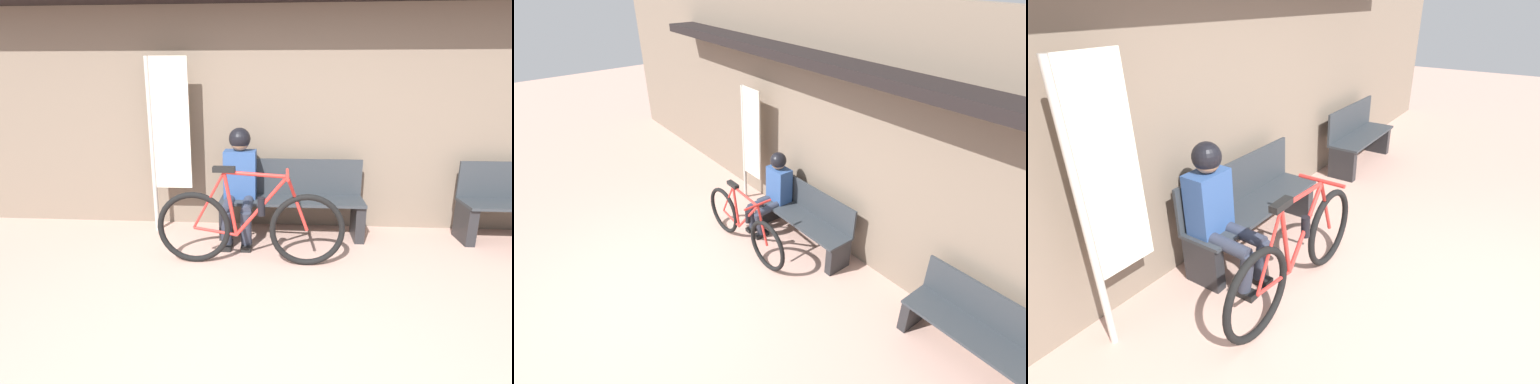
% 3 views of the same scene
% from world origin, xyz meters
% --- Properties ---
extents(ground_plane, '(24.00, 24.00, 0.00)m').
position_xyz_m(ground_plane, '(0.00, 0.00, 0.00)').
color(ground_plane, tan).
extents(storefront_wall, '(12.00, 0.56, 3.20)m').
position_xyz_m(storefront_wall, '(0.00, 2.53, 1.66)').
color(storefront_wall, '#756656').
rests_on(storefront_wall, ground_plane).
extents(park_bench_near, '(1.53, 0.42, 0.83)m').
position_xyz_m(park_bench_near, '(0.15, 2.16, 0.38)').
color(park_bench_near, '#2D3338').
rests_on(park_bench_near, ground_plane).
extents(bicycle, '(1.73, 0.40, 0.93)m').
position_xyz_m(bicycle, '(-0.24, 1.41, 0.37)').
color(bicycle, black).
rests_on(bicycle, ground_plane).
extents(person_seated, '(0.34, 0.63, 1.19)m').
position_xyz_m(person_seated, '(-0.41, 2.05, 0.68)').
color(person_seated, '#2D3342').
rests_on(person_seated, ground_plane).
extents(park_bench_far, '(1.32, 0.42, 0.83)m').
position_xyz_m(park_bench_far, '(2.61, 2.16, 0.37)').
color(park_bench_far, '#2D3338').
rests_on(park_bench_far, ground_plane).
extents(banner_pole, '(0.45, 0.05, 1.90)m').
position_xyz_m(banner_pole, '(-1.22, 2.21, 1.13)').
color(banner_pole, '#B7B2A8').
rests_on(banner_pole, ground_plane).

